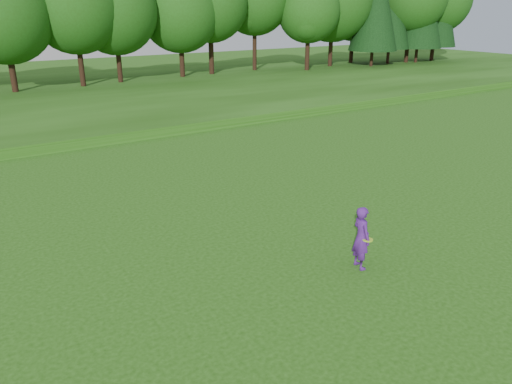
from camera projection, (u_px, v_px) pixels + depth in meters
ground at (373, 299)px, 12.99m from camera, size 140.00×140.00×0.00m
berm at (61, 99)px, 39.62m from camera, size 130.00×30.00×0.60m
walking_path at (120, 139)px, 28.71m from camera, size 130.00×1.60×0.04m
woman at (361, 238)px, 14.28m from camera, size 0.58×0.76×1.89m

